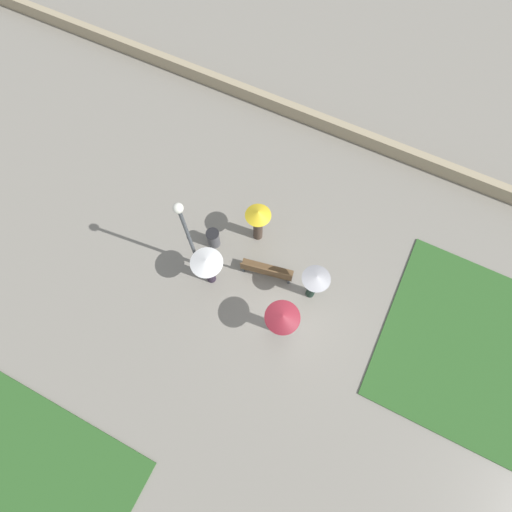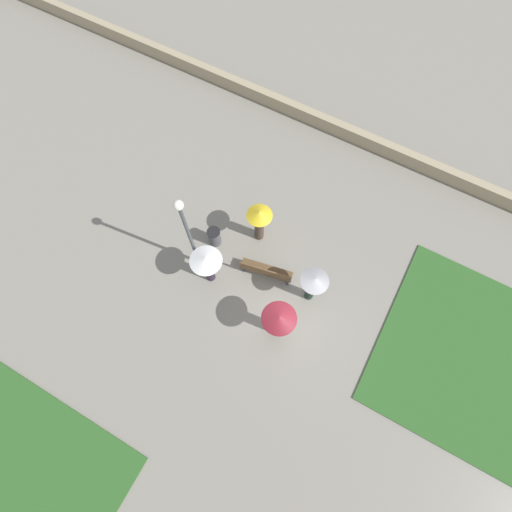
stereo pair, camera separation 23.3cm
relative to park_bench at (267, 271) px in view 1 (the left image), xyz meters
name	(u,v)px [view 1 (the left image)]	position (x,y,z in m)	size (l,w,h in m)	color
ground_plane	(291,311)	(-1.43, 0.85, -0.48)	(90.00, 90.00, 0.00)	gray
lawn_patch_near	(473,349)	(-7.79, -0.77, -0.45)	(6.23, 6.48, 0.06)	#2D5B26
lawn_patch_far	(16,490)	(3.89, 9.95, -0.45)	(7.07, 5.23, 0.06)	#2D5B26
parapet_wall	(372,141)	(-1.43, -7.43, -0.14)	(45.00, 0.35, 0.66)	tan
park_bench	(267,271)	(0.00, 0.00, 0.00)	(2.00, 0.79, 0.90)	brown
lamp_post	(187,231)	(2.53, 0.76, 2.47)	(0.32, 0.32, 4.61)	#474C51
trash_bin	(213,238)	(2.41, -0.29, -0.02)	(0.51, 0.51, 0.91)	#4C4C51
crowd_person_yellow	(258,220)	(1.03, -1.34, 0.89)	(0.95, 0.95, 2.00)	#47382D
crowd_person_maroon	(282,320)	(-1.32, 1.63, 0.95)	(1.18, 1.18, 1.97)	#2D2333
crowd_person_grey	(315,282)	(-1.78, -0.07, 0.91)	(0.98, 0.98, 1.96)	#1E3328
crowd_person_white	(208,266)	(1.80, 1.06, 0.93)	(1.14, 1.14, 1.92)	#2D2333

